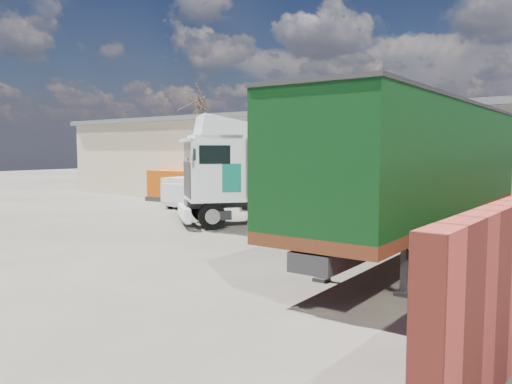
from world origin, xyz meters
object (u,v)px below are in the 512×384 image
Objects in this scene: box_trailer at (424,164)px; panel_van at (195,191)px; bare_tree at (198,95)px; tractor_unit at (236,179)px; orange_skip at (174,188)px.

panel_van is (-14.73, 4.94, -1.93)m from box_trailer.
bare_tree is 2.22× the size of panel_van.
panel_van is at bearing -46.32° from bare_tree.
box_trailer is 15.66m from panel_van.
orange_skip is at bearing -170.56° from tractor_unit.
bare_tree reaches higher than tractor_unit.
tractor_unit is (17.23, -15.22, -5.95)m from bare_tree.
tractor_unit is 2.09× the size of orange_skip.
tractor_unit is 8.66m from box_trailer.
orange_skip is (7.86, -10.20, -7.08)m from bare_tree.
tractor_unit is at bearing -37.64° from panel_van.
bare_tree is at bearing 145.38° from box_trailer.
box_trailer reaches higher than orange_skip.
bare_tree is 31.00m from box_trailer.
tractor_unit is 1.63× the size of panel_van.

